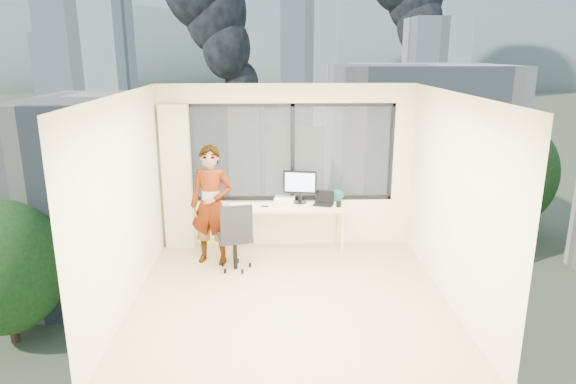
{
  "coord_description": "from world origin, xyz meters",
  "views": [
    {
      "loc": [
        -0.2,
        -5.95,
        3.07
      ],
      "look_at": [
        0.0,
        1.0,
        1.15
      ],
      "focal_mm": 31.84,
      "sensor_mm": 36.0,
      "label": 1
    }
  ],
  "objects_px": {
    "person": "(212,205)",
    "game_console": "(285,199)",
    "laptop": "(323,199)",
    "handbag": "(336,195)",
    "desk": "(287,228)",
    "chair": "(235,235)",
    "monitor": "(300,187)"
  },
  "relations": [
    {
      "from": "chair",
      "to": "monitor",
      "type": "bearing_deg",
      "value": 27.21
    },
    {
      "from": "monitor",
      "to": "game_console",
      "type": "bearing_deg",
      "value": 177.53
    },
    {
      "from": "desk",
      "to": "game_console",
      "type": "distance_m",
      "value": 0.46
    },
    {
      "from": "desk",
      "to": "game_console",
      "type": "relative_size",
      "value": 5.74
    },
    {
      "from": "person",
      "to": "handbag",
      "type": "xyz_separation_m",
      "value": [
        1.92,
        0.64,
        -0.04
      ]
    },
    {
      "from": "person",
      "to": "game_console",
      "type": "bearing_deg",
      "value": 42.67
    },
    {
      "from": "desk",
      "to": "handbag",
      "type": "bearing_deg",
      "value": 15.61
    },
    {
      "from": "chair",
      "to": "game_console",
      "type": "relative_size",
      "value": 3.33
    },
    {
      "from": "person",
      "to": "handbag",
      "type": "relative_size",
      "value": 6.96
    },
    {
      "from": "chair",
      "to": "desk",
      "type": "bearing_deg",
      "value": 28.58
    },
    {
      "from": "desk",
      "to": "handbag",
      "type": "xyz_separation_m",
      "value": [
        0.8,
        0.22,
        0.47
      ]
    },
    {
      "from": "chair",
      "to": "laptop",
      "type": "bearing_deg",
      "value": 14.09
    },
    {
      "from": "desk",
      "to": "laptop",
      "type": "height_order",
      "value": "laptop"
    },
    {
      "from": "chair",
      "to": "monitor",
      "type": "distance_m",
      "value": 1.38
    },
    {
      "from": "monitor",
      "to": "handbag",
      "type": "relative_size",
      "value": 2.06
    },
    {
      "from": "desk",
      "to": "laptop",
      "type": "bearing_deg",
      "value": 0.36
    },
    {
      "from": "monitor",
      "to": "game_console",
      "type": "height_order",
      "value": "monitor"
    },
    {
      "from": "person",
      "to": "laptop",
      "type": "xyz_separation_m",
      "value": [
        1.69,
        0.42,
        -0.04
      ]
    },
    {
      "from": "laptop",
      "to": "handbag",
      "type": "distance_m",
      "value": 0.32
    },
    {
      "from": "desk",
      "to": "game_console",
      "type": "bearing_deg",
      "value": 98.4
    },
    {
      "from": "chair",
      "to": "person",
      "type": "bearing_deg",
      "value": 128.81
    },
    {
      "from": "person",
      "to": "monitor",
      "type": "relative_size",
      "value": 3.38
    },
    {
      "from": "laptop",
      "to": "handbag",
      "type": "bearing_deg",
      "value": 61.69
    },
    {
      "from": "monitor",
      "to": "laptop",
      "type": "distance_m",
      "value": 0.42
    },
    {
      "from": "game_console",
      "to": "laptop",
      "type": "distance_m",
      "value": 0.63
    },
    {
      "from": "person",
      "to": "handbag",
      "type": "distance_m",
      "value": 2.02
    },
    {
      "from": "desk",
      "to": "laptop",
      "type": "relative_size",
      "value": 5.65
    },
    {
      "from": "desk",
      "to": "handbag",
      "type": "height_order",
      "value": "handbag"
    },
    {
      "from": "desk",
      "to": "chair",
      "type": "distance_m",
      "value": 1.04
    },
    {
      "from": "monitor",
      "to": "person",
      "type": "bearing_deg",
      "value": -147.22
    },
    {
      "from": "chair",
      "to": "monitor",
      "type": "relative_size",
      "value": 1.98
    },
    {
      "from": "person",
      "to": "game_console",
      "type": "distance_m",
      "value": 1.25
    }
  ]
}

